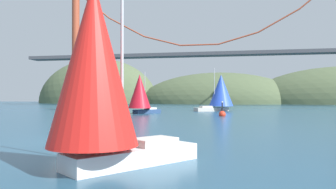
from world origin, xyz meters
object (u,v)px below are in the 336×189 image
(sailboat_blue_spinnaker, at_px, (220,92))
(sailboat_crimson_sail, at_px, (140,92))
(sailboat_red_spinnaker, at_px, (98,71))
(channel_buoy, at_px, (222,114))
(sailboat_white_mainsail, at_px, (67,91))
(sailboat_scarlet_sail, at_px, (106,87))

(sailboat_blue_spinnaker, bearing_deg, sailboat_crimson_sail, -134.35)
(sailboat_red_spinnaker, relative_size, channel_buoy, 3.26)
(sailboat_white_mainsail, bearing_deg, sailboat_blue_spinnaker, 0.22)
(sailboat_blue_spinnaker, distance_m, channel_buoy, 20.54)
(sailboat_white_mainsail, height_order, sailboat_crimson_sail, sailboat_white_mainsail)
(sailboat_red_spinnaker, height_order, sailboat_blue_spinnaker, sailboat_blue_spinnaker)
(sailboat_scarlet_sail, height_order, channel_buoy, sailboat_scarlet_sail)
(sailboat_red_spinnaker, relative_size, sailboat_scarlet_sail, 0.92)
(sailboat_white_mainsail, xyz_separation_m, sailboat_scarlet_sail, (18.13, -20.02, 0.34))
(sailboat_white_mainsail, distance_m, channel_buoy, 42.90)
(sailboat_scarlet_sail, bearing_deg, sailboat_white_mainsail, 132.16)
(sailboat_crimson_sail, relative_size, sailboat_scarlet_sail, 0.84)
(sailboat_blue_spinnaker, distance_m, sailboat_scarlet_sail, 27.44)
(sailboat_crimson_sail, height_order, sailboat_blue_spinnaker, sailboat_blue_spinnaker)
(channel_buoy, bearing_deg, sailboat_red_spinnaker, -95.56)
(sailboat_blue_spinnaker, height_order, channel_buoy, sailboat_blue_spinnaker)
(sailboat_crimson_sail, distance_m, sailboat_scarlet_sail, 7.21)
(sailboat_red_spinnaker, bearing_deg, channel_buoy, 84.44)
(sailboat_white_mainsail, height_order, sailboat_red_spinnaker, sailboat_white_mainsail)
(sailboat_crimson_sail, bearing_deg, sailboat_blue_spinnaker, 45.65)
(sailboat_blue_spinnaker, bearing_deg, channel_buoy, -87.14)
(sailboat_white_mainsail, xyz_separation_m, sailboat_blue_spinnaker, (36.73, 0.14, -0.16))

